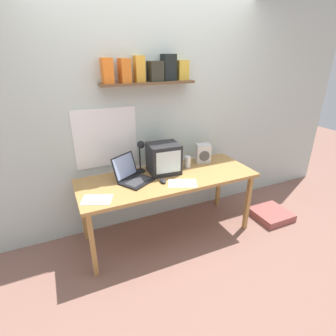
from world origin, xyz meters
The scene contains 12 objects.
ground_plane centered at (0.00, 0.00, 0.00)m, with size 12.00×12.00×0.00m, color #8C6255.
back_wall centered at (0.00, 0.45, 1.31)m, with size 5.60×0.24×2.60m.
corner_desk centered at (0.00, 0.00, 0.67)m, with size 1.89×0.70×0.73m.
crt_monitor centered at (0.01, 0.13, 0.89)m, with size 0.34×0.31×0.33m.
laptop centered at (-0.38, 0.07, 0.80)m, with size 0.42×0.43×0.26m.
desk_lamp centered at (-0.22, 0.21, 0.98)m, with size 0.10×0.14×0.37m.
juice_glass centered at (0.31, 0.13, 0.79)m, with size 0.07×0.07×0.13m.
space_heater centered at (0.55, 0.21, 0.84)m, with size 0.20×0.17×0.22m.
computer_mouse centered at (-0.10, -0.10, 0.75)m, with size 0.07×0.11×0.03m.
open_notebook centered at (0.07, -0.20, 0.73)m, with size 0.33×0.28×0.00m.
loose_paper_near_monitor centered at (-0.78, -0.17, 0.73)m, with size 0.31×0.27×0.00m.
floor_cushion centered at (1.33, -0.25, 0.05)m, with size 0.43×0.43×0.09m.
Camera 1 is at (-1.04, -2.28, 1.93)m, focal length 28.00 mm.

